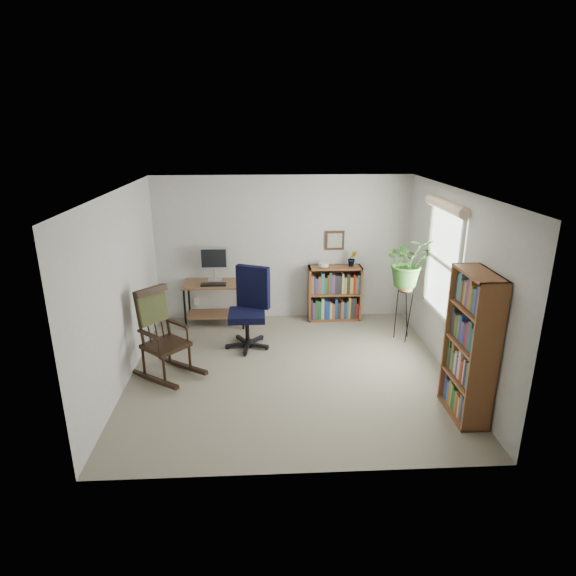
{
  "coord_description": "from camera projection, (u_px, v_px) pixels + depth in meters",
  "views": [
    {
      "loc": [
        -0.33,
        -5.75,
        3.13
      ],
      "look_at": [
        0.0,
        0.4,
        1.05
      ],
      "focal_mm": 30.0,
      "sensor_mm": 36.0,
      "label": 1
    }
  ],
  "objects": [
    {
      "name": "wall_right",
      "position": [
        452.0,
        284.0,
        6.18
      ],
      "size": [
        0.0,
        4.0,
        2.4
      ],
      "primitive_type": "cube",
      "color": "#BABBB6",
      "rests_on": "ground"
    },
    {
      "name": "window",
      "position": [
        443.0,
        263.0,
        6.4
      ],
      "size": [
        0.12,
        1.2,
        1.5
      ],
      "primitive_type": null,
      "color": "white",
      "rests_on": "wall_right"
    },
    {
      "name": "wall_left",
      "position": [
        121.0,
        290.0,
        5.97
      ],
      "size": [
        0.0,
        4.0,
        2.4
      ],
      "primitive_type": "cube",
      "color": "#BABBB6",
      "rests_on": "ground"
    },
    {
      "name": "ceiling",
      "position": [
        290.0,
        191.0,
        5.69
      ],
      "size": [
        4.2,
        4.0,
        0.0
      ],
      "primitive_type": "cube",
      "color": "silver",
      "rests_on": "ground"
    },
    {
      "name": "plant_stand",
      "position": [
        404.0,
        311.0,
        7.31
      ],
      "size": [
        0.34,
        0.34,
        0.93
      ],
      "primitive_type": null,
      "rotation": [
        0.0,
        0.0,
        0.42
      ],
      "color": "black",
      "rests_on": "floor"
    },
    {
      "name": "low_bookshelf",
      "position": [
        334.0,
        293.0,
        8.08
      ],
      "size": [
        0.88,
        0.29,
        0.93
      ],
      "primitive_type": null,
      "color": "brown",
      "rests_on": "floor"
    },
    {
      "name": "wall_back",
      "position": [
        283.0,
        249.0,
        7.97
      ],
      "size": [
        4.2,
        0.0,
        2.4
      ],
      "primitive_type": "cube",
      "color": "#BABBB6",
      "rests_on": "ground"
    },
    {
      "name": "tall_bookshelf",
      "position": [
        471.0,
        346.0,
        5.25
      ],
      "size": [
        0.32,
        0.74,
        1.69
      ],
      "primitive_type": null,
      "color": "brown",
      "rests_on": "floor"
    },
    {
      "name": "wall_front",
      "position": [
        303.0,
        360.0,
        4.18
      ],
      "size": [
        4.2,
        0.0,
        2.4
      ],
      "primitive_type": "cube",
      "color": "#BABBB6",
      "rests_on": "ground"
    },
    {
      "name": "floor",
      "position": [
        290.0,
        371.0,
        6.46
      ],
      "size": [
        4.2,
        4.0,
        0.0
      ],
      "primitive_type": "cube",
      "color": "gray",
      "rests_on": "ground"
    },
    {
      "name": "monitor",
      "position": [
        214.0,
        264.0,
        7.82
      ],
      "size": [
        0.46,
        0.16,
        0.56
      ],
      "primitive_type": null,
      "color": "#B2B3B7",
      "rests_on": "desk"
    },
    {
      "name": "framed_picture",
      "position": [
        335.0,
        241.0,
        7.94
      ],
      "size": [
        0.32,
        0.04,
        0.32
      ],
      "primitive_type": null,
      "color": "black",
      "rests_on": "wall_back"
    },
    {
      "name": "office_chair",
      "position": [
        247.0,
        309.0,
        6.99
      ],
      "size": [
        0.87,
        0.87,
        1.21
      ],
      "primitive_type": null,
      "rotation": [
        0.0,
        0.0,
        -0.41
      ],
      "color": "black",
      "rests_on": "floor"
    },
    {
      "name": "potted_plant_small",
      "position": [
        352.0,
        263.0,
        7.94
      ],
      "size": [
        0.13,
        0.24,
        0.11
      ],
      "primitive_type": "imported",
      "color": "#326623",
      "rests_on": "low_bookshelf"
    },
    {
      "name": "rocking_chair",
      "position": [
        165.0,
        334.0,
        6.18
      ],
      "size": [
        1.18,
        1.15,
        1.2
      ],
      "primitive_type": null,
      "rotation": [
        0.0,
        0.0,
        0.84
      ],
      "color": "black",
      "rests_on": "floor"
    },
    {
      "name": "keyboard",
      "position": [
        213.0,
        285.0,
        7.66
      ],
      "size": [
        0.4,
        0.15,
        0.02
      ],
      "primitive_type": "cube",
      "color": "black",
      "rests_on": "desk"
    },
    {
      "name": "desk",
      "position": [
        215.0,
        304.0,
        7.9
      ],
      "size": [
        1.0,
        0.55,
        0.72
      ],
      "primitive_type": null,
      "color": "brown",
      "rests_on": "floor"
    },
    {
      "name": "spider_plant",
      "position": [
        410.0,
        238.0,
        6.95
      ],
      "size": [
        1.69,
        1.88,
        1.46
      ],
      "primitive_type": "imported",
      "color": "#326623",
      "rests_on": "plant_stand"
    }
  ]
}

